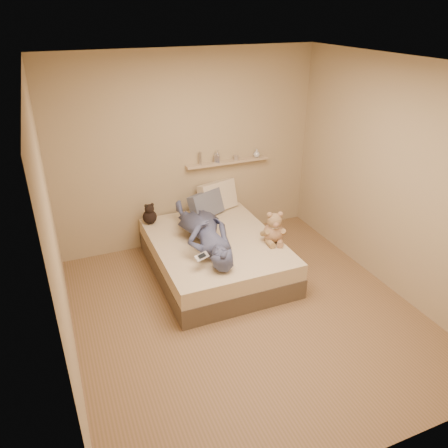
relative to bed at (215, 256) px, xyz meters
name	(u,v)px	position (x,y,z in m)	size (l,w,h in m)	color
room	(250,206)	(0.00, -0.93, 1.08)	(3.80, 3.80, 3.80)	#866045
bed	(215,256)	(0.00, 0.00, 0.00)	(1.50, 1.90, 0.45)	brown
game_console	(202,257)	(-0.38, -0.55, 0.38)	(0.19, 0.13, 0.06)	#BBBDC3
teddy_bear	(274,230)	(0.64, -0.32, 0.39)	(0.32, 0.33, 0.41)	tan
dark_plush	(150,215)	(-0.63, 0.76, 0.35)	(0.19, 0.19, 0.29)	black
pillow_cream	(218,196)	(0.36, 0.83, 0.43)	(0.55, 0.16, 0.40)	beige
pillow_grey	(206,204)	(0.14, 0.69, 0.40)	(0.50, 0.14, 0.34)	slate
person	(204,231)	(-0.16, -0.04, 0.41)	(0.55, 1.50, 0.36)	#44486B
wall_shelf	(228,162)	(0.55, 0.91, 0.88)	(1.20, 0.12, 0.03)	tan
shelf_bottles	(234,155)	(0.64, 0.91, 0.96)	(0.93, 0.13, 0.18)	#BABABF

